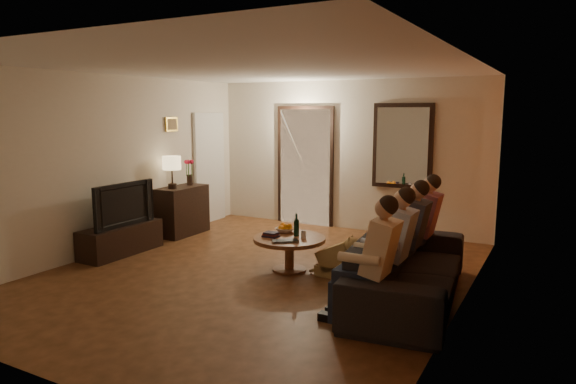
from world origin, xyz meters
The scene contains 33 objects.
floor centered at (0.00, 0.00, 0.00)m, with size 5.00×6.00×0.01m, color #472913.
ceiling centered at (0.00, 0.00, 2.60)m, with size 5.00×6.00×0.01m, color white.
back_wall centered at (0.00, 3.00, 1.30)m, with size 5.00×0.02×2.60m, color beige.
front_wall centered at (0.00, -3.00, 1.30)m, with size 5.00×0.02×2.60m, color beige.
left_wall centered at (-2.50, 0.00, 1.30)m, with size 0.02×6.00×2.60m, color beige.
right_wall centered at (2.50, 0.00, 1.30)m, with size 0.02×6.00×2.60m, color beige.
orange_accent centered at (2.49, 0.00, 1.30)m, with size 0.01×6.00×2.60m, color #CC5822.
kitchen_doorway centered at (-0.80, 2.98, 1.05)m, with size 1.00×0.06×2.10m, color #FFE0A5.
door_trim centered at (-0.80, 2.97, 1.05)m, with size 1.12×0.04×2.22m, color black.
fridge_glimpse centered at (-0.55, 2.98, 0.90)m, with size 0.45×0.03×1.70m, color silver.
mirror_frame centered at (1.00, 2.96, 1.50)m, with size 1.00×0.05×1.40m, color black.
mirror_glass centered at (1.00, 2.93, 1.50)m, with size 0.86×0.02×1.26m, color white.
white_door centered at (-2.46, 2.30, 1.02)m, with size 0.06×0.85×2.04m, color white.
framed_art centered at (-2.47, 1.30, 1.85)m, with size 0.03×0.28×0.24m, color #B28C33.
art_canvas centered at (-2.46, 1.30, 1.85)m, with size 0.01×0.22×0.18m, color brown.
dresser centered at (-2.25, 1.24, 0.41)m, with size 0.45×0.92×0.81m, color black.
table_lamp centered at (-2.25, 1.02, 1.08)m, with size 0.30×0.30×0.54m, color beige, non-canonical shape.
flower_vase centered at (-2.25, 1.46, 1.03)m, with size 0.14×0.14×0.44m, color red, non-canonical shape.
tv_stand centered at (-2.25, -0.13, 0.21)m, with size 0.45×1.28×0.43m, color black.
tv centered at (-2.25, -0.13, 0.74)m, with size 0.14×1.09×0.63m, color black.
sofa centered at (1.95, 0.07, 0.37)m, with size 0.99×2.53×0.74m, color black.
person_a centered at (1.85, -0.83, 0.60)m, with size 0.60×0.40×1.20m, color tan, non-canonical shape.
person_b centered at (1.85, -0.23, 0.60)m, with size 0.60×0.40×1.20m, color tan, non-canonical shape.
person_c centered at (1.85, 0.37, 0.60)m, with size 0.60×0.40×1.20m, color tan, non-canonical shape.
person_d centered at (1.85, 0.97, 0.60)m, with size 0.60×0.40×1.20m, color tan, non-canonical shape.
dog centered at (0.93, 0.37, 0.28)m, with size 0.56×0.24×0.56m, color #A08449, non-canonical shape.
coffee_table centered at (0.30, 0.34, 0.23)m, with size 0.94×0.94×0.45m, color brown.
bowl centered at (0.12, 0.56, 0.48)m, with size 0.26×0.26×0.06m, color white.
oranges centered at (0.12, 0.56, 0.55)m, with size 0.20×0.20×0.08m, color orange, non-canonical shape.
wine_bottle centered at (0.35, 0.44, 0.60)m, with size 0.07×0.07×0.31m, color black, non-canonical shape.
wine_glass centered at (0.48, 0.39, 0.50)m, with size 0.06×0.06×0.10m, color silver.
book_stack centered at (0.08, 0.24, 0.48)m, with size 0.20×0.15×0.07m, color black, non-canonical shape.
laptop centered at (0.40, 0.06, 0.46)m, with size 0.33×0.21×0.03m, color black.
Camera 1 is at (3.39, -5.37, 2.08)m, focal length 32.00 mm.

